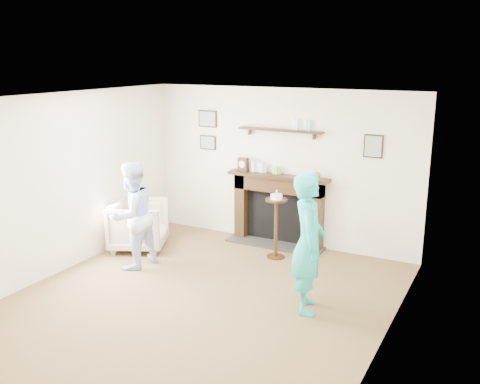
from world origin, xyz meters
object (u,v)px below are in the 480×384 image
(man, at_px, (135,266))
(woman, at_px, (306,309))
(armchair, at_px, (140,248))
(pedestal_table, at_px, (276,216))

(man, height_order, woman, woman)
(armchair, relative_size, man, 0.55)
(man, height_order, pedestal_table, pedestal_table)
(man, distance_m, woman, 2.70)
(man, relative_size, woman, 0.91)
(pedestal_table, bearing_deg, woman, -53.66)
(armchair, bearing_deg, pedestal_table, -97.78)
(armchair, distance_m, pedestal_table, 2.27)
(armchair, distance_m, man, 0.76)
(armchair, height_order, woman, woman)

